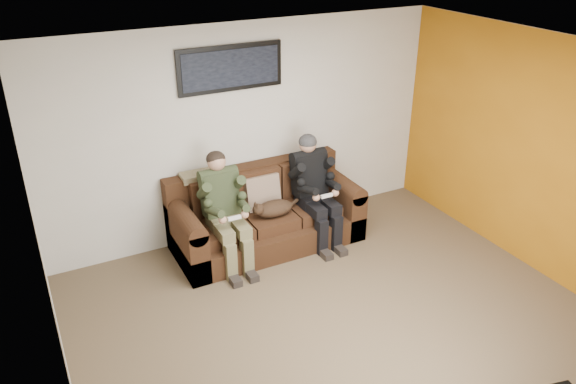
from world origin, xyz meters
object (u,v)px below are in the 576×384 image
sofa (264,216)px  framed_poster (231,68)px  person_left (224,204)px  cat (273,208)px  person_right (314,183)px

sofa → framed_poster: bearing=117.4°
person_left → framed_poster: bearing=56.6°
sofa → cat: 0.30m
person_left → person_right: 1.16m
person_right → framed_poster: bearing=143.6°
person_left → framed_poster: (0.38, 0.57, 1.36)m
cat → framed_poster: size_ratio=0.53×
sofa → framed_poster: 1.81m
framed_poster → sofa: bearing=-62.6°
person_right → cat: person_right is taller
person_left → cat: (0.59, -0.03, -0.19)m
person_right → sofa: bearing=162.0°
person_left → person_right: bearing=0.0°
sofa → person_left: 0.72m
cat → framed_poster: framed_poster is taller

